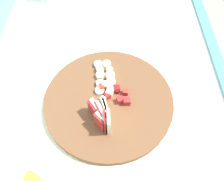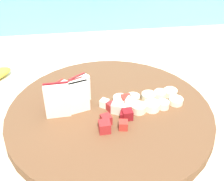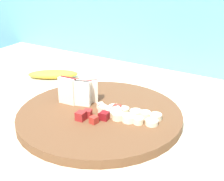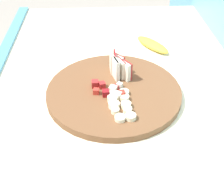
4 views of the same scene
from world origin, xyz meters
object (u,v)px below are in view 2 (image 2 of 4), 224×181
(banana_slice_rows, at_px, (149,101))
(cutting_board, at_px, (110,116))
(apple_wedge_fan, at_px, (70,96))
(apple_dice_pile, at_px, (118,112))

(banana_slice_rows, bearing_deg, cutting_board, -170.60)
(apple_wedge_fan, relative_size, apple_dice_pile, 0.91)
(cutting_board, distance_m, apple_wedge_fan, 0.08)
(apple_wedge_fan, distance_m, apple_dice_pile, 0.09)
(cutting_board, distance_m, apple_dice_pile, 0.03)
(apple_wedge_fan, xyz_separation_m, banana_slice_rows, (0.15, -0.00, -0.02))
(cutting_board, xyz_separation_m, apple_wedge_fan, (-0.07, 0.02, 0.04))
(apple_dice_pile, bearing_deg, apple_wedge_fan, 158.44)
(cutting_board, relative_size, apple_wedge_fan, 4.56)
(cutting_board, xyz_separation_m, apple_dice_pile, (0.01, -0.02, 0.02))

